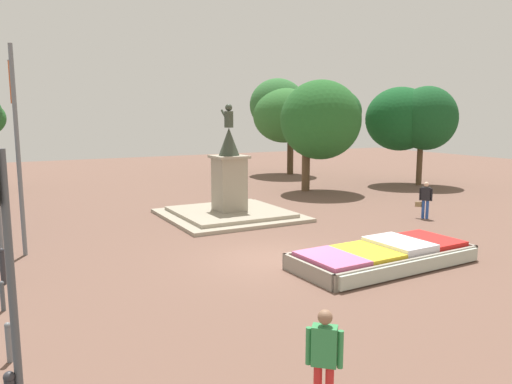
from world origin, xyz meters
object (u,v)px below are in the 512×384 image
(kerb_bollard_mid_b, at_px, (2,295))
(kerb_bollard_north, at_px, (3,265))
(statue_monument, at_px, (229,198))
(pedestrian_near_planter, at_px, (324,356))
(kerb_bollard_mid_a, at_px, (9,341))
(banner_pole, at_px, (17,147))
(flower_planter, at_px, (385,256))
(pedestrian_with_handbag, at_px, (425,198))
(traffic_light_near_crossing, at_px, (0,237))

(kerb_bollard_mid_b, distance_m, kerb_bollard_north, 2.09)
(statue_monument, xyz_separation_m, pedestrian_near_planter, (-5.26, -14.48, 0.14))
(kerb_bollard_mid_a, bearing_deg, banner_pole, 84.37)
(kerb_bollard_north, bearing_deg, kerb_bollard_mid_b, -91.94)
(kerb_bollard_north, bearing_deg, flower_planter, -18.93)
(banner_pole, relative_size, pedestrian_with_handbag, 4.11)
(traffic_light_near_crossing, bearing_deg, statue_monument, 52.43)
(flower_planter, distance_m, pedestrian_with_handbag, 7.86)
(statue_monument, height_order, banner_pole, banner_pole)
(statue_monument, relative_size, traffic_light_near_crossing, 1.36)
(kerb_bollard_mid_a, distance_m, kerb_bollard_north, 4.92)
(flower_planter, distance_m, kerb_bollard_north, 11.12)
(statue_monument, bearing_deg, kerb_bollard_mid_b, -141.99)
(kerb_bollard_mid_a, bearing_deg, pedestrian_near_planter, -45.55)
(pedestrian_near_planter, distance_m, kerb_bollard_north, 10.06)
(flower_planter, xyz_separation_m, statue_monument, (-1.13, 8.92, 0.59))
(flower_planter, relative_size, statue_monument, 1.06)
(pedestrian_near_planter, bearing_deg, flower_planter, 41.01)
(statue_monument, xyz_separation_m, pedestrian_with_handbag, (7.57, -4.46, 0.06))
(flower_planter, xyz_separation_m, banner_pole, (-9.79, 6.54, 3.31))
(statue_monument, bearing_deg, pedestrian_with_handbag, -30.48)
(flower_planter, relative_size, banner_pole, 0.88)
(pedestrian_with_handbag, height_order, kerb_bollard_mid_b, pedestrian_with_handbag)
(traffic_light_near_crossing, distance_m, kerb_bollard_north, 7.36)
(traffic_light_near_crossing, height_order, kerb_bollard_north, traffic_light_near_crossing)
(traffic_light_near_crossing, xyz_separation_m, kerb_bollard_mid_a, (0.02, 2.05, -2.47))
(banner_pole, distance_m, pedestrian_near_planter, 12.83)
(kerb_bollard_mid_b, bearing_deg, banner_pole, 80.95)
(flower_planter, bearing_deg, traffic_light_near_crossing, -162.36)
(statue_monument, relative_size, pedestrian_with_handbag, 3.40)
(banner_pole, height_order, kerb_bollard_mid_a, banner_pole)
(traffic_light_near_crossing, height_order, kerb_bollard_mid_a, traffic_light_near_crossing)
(flower_planter, xyz_separation_m, pedestrian_with_handbag, (6.44, 4.46, 0.65))
(kerb_bollard_mid_a, distance_m, kerb_bollard_mid_b, 2.84)
(pedestrian_with_handbag, bearing_deg, traffic_light_near_crossing, -155.30)
(banner_pole, relative_size, kerb_bollard_mid_b, 9.25)
(kerb_bollard_north, bearing_deg, pedestrian_with_handbag, 2.89)
(banner_pole, xyz_separation_m, kerb_bollard_mid_b, (-0.80, -5.01, -3.21))
(kerb_bollard_north, bearing_deg, banner_pole, 76.06)
(kerb_bollard_mid_b, bearing_deg, traffic_light_near_crossing, -89.91)
(pedestrian_near_planter, bearing_deg, kerb_bollard_mid_b, 120.62)
(flower_planter, height_order, banner_pole, banner_pole)
(pedestrian_with_handbag, relative_size, kerb_bollard_mid_a, 2.11)
(banner_pole, bearing_deg, kerb_bollard_north, -103.94)
(kerb_bollard_north, bearing_deg, pedestrian_near_planter, -65.78)
(flower_planter, xyz_separation_m, kerb_bollard_north, (-10.52, 3.61, 0.25))
(banner_pole, height_order, kerb_bollard_north, banner_pole)
(statue_monument, height_order, kerb_bollard_north, statue_monument)
(traffic_light_near_crossing, distance_m, pedestrian_near_planter, 5.08)
(banner_pole, bearing_deg, kerb_bollard_mid_a, -95.63)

